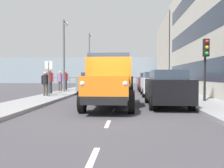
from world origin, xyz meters
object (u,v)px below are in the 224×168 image
lamp_post_promenade (64,49)px  street_sign (49,72)px  car_black_kerbside_near (167,88)px  pedestrian_by_lamp (65,78)px  pedestrian_in_dark_coat (45,82)px  pedestrian_strolling (60,79)px  truck_vintage_orange (109,82)px  car_white_kerbside_1 (154,84)px  traffic_light_near (206,56)px  pedestrian_with_bag (50,79)px  lamp_post_far (90,55)px  car_maroon_kerbside_2 (148,82)px  car_grey_oppositeside_0 (92,82)px

lamp_post_promenade → street_sign: 4.90m
car_black_kerbside_near → pedestrian_by_lamp: 12.23m
pedestrian_in_dark_coat → street_sign: street_sign is taller
pedestrian_in_dark_coat → pedestrian_strolling: size_ratio=0.94×
truck_vintage_orange → car_white_kerbside_1: (-2.65, -6.72, -0.28)m
street_sign → traffic_light_near: bearing=166.8°
pedestrian_in_dark_coat → lamp_post_promenade: size_ratio=0.27×
truck_vintage_orange → car_white_kerbside_1: 7.23m
truck_vintage_orange → pedestrian_by_lamp: truck_vintage_orange is taller
pedestrian_with_bag → lamp_post_promenade: bearing=-102.0°
pedestrian_by_lamp → car_black_kerbside_near: bearing=128.1°
pedestrian_with_bag → pedestrian_strolling: bearing=-89.8°
truck_vintage_orange → traffic_light_near: (-4.82, -2.07, 1.29)m
pedestrian_by_lamp → car_white_kerbside_1: bearing=153.5°
lamp_post_far → traffic_light_near: bearing=117.9°
lamp_post_far → pedestrian_in_dark_coat: bearing=87.9°
pedestrian_strolling → lamp_post_promenade: bearing=147.2°
truck_vintage_orange → traffic_light_near: size_ratio=1.76×
lamp_post_far → truck_vintage_orange: bearing=102.2°
traffic_light_near → lamp_post_promenade: bearing=-35.4°
car_white_kerbside_1 → street_sign: bearing=20.3°
car_black_kerbside_near → car_white_kerbside_1: bearing=-90.0°
lamp_post_far → street_sign: size_ratio=2.94×
pedestrian_strolling → traffic_light_near: traffic_light_near is taller
pedestrian_with_bag → pedestrian_strolling: pedestrian_with_bag is taller
car_black_kerbside_near → pedestrian_by_lamp: pedestrian_by_lamp is taller
truck_vintage_orange → traffic_light_near: 5.40m
car_white_kerbside_1 → truck_vintage_orange: bearing=68.5°
car_white_kerbside_1 → pedestrian_with_bag: bearing=2.4°
pedestrian_with_bag → traffic_light_near: size_ratio=0.56×
car_white_kerbside_1 → pedestrian_strolling: (7.57, -2.25, 0.25)m
car_white_kerbside_1 → lamp_post_far: size_ratio=0.64×
street_sign → pedestrian_in_dark_coat: bearing=-45.4°
pedestrian_by_lamp → lamp_post_promenade: bearing=104.2°
pedestrian_with_bag → traffic_light_near: 10.73m
pedestrian_with_bag → pedestrian_strolling: 2.57m
pedestrian_in_dark_coat → pedestrian_with_bag: (0.34, -1.85, 0.14)m
car_white_kerbside_1 → traffic_light_near: traffic_light_near is taller
car_maroon_kerbside_2 → pedestrian_with_bag: bearing=36.5°
traffic_light_near → lamp_post_promenade: (9.26, -6.59, 1.21)m
car_white_kerbside_1 → pedestrian_in_dark_coat: 7.55m
lamp_post_promenade → car_white_kerbside_1: bearing=164.7°
car_grey_oppositeside_0 → pedestrian_strolling: size_ratio=2.65×
pedestrian_with_bag → street_sign: street_sign is taller
pedestrian_with_bag → pedestrian_in_dark_coat: bearing=100.4°
pedestrian_in_dark_coat → pedestrian_by_lamp: 5.95m
pedestrian_strolling → pedestrian_by_lamp: size_ratio=0.94×
pedestrian_by_lamp → traffic_light_near: traffic_light_near is taller
car_white_kerbside_1 → car_black_kerbside_near: bearing=90.0°
car_white_kerbside_1 → pedestrian_by_lamp: (7.55, -3.77, 0.31)m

